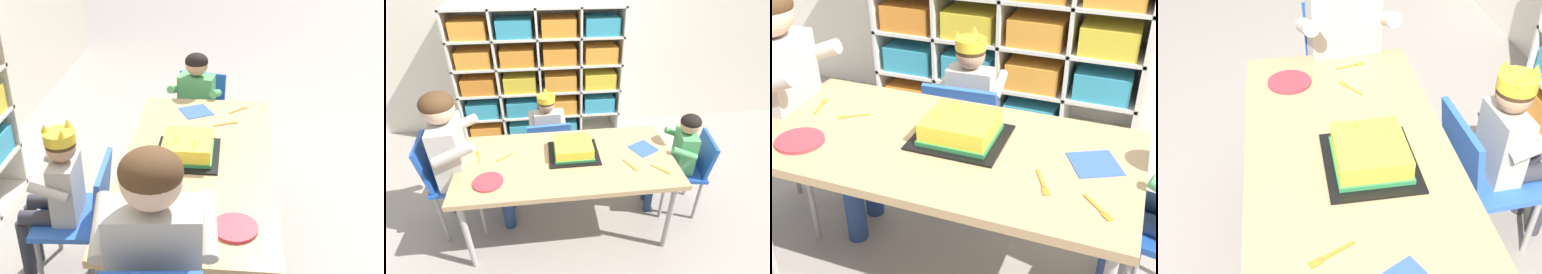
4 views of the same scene
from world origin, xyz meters
The scene contains 14 objects.
ground centered at (0.00, 0.00, 0.00)m, with size 16.00×16.00×0.00m, color gray.
activity_table centered at (0.00, 0.00, 0.55)m, with size 1.38×0.68×0.59m.
classroom_chair_blue centered at (-0.10, 0.52, 0.36)m, with size 0.38×0.36×0.61m.
child_with_crown centered at (-0.11, 0.63, 0.49)m, with size 0.30×0.31×0.80m.
adult_helper_seated centered at (-0.67, 0.09, 0.65)m, with size 0.45×0.43×1.05m.
classroom_chair_guest_side centered at (0.88, 0.07, 0.39)m, with size 0.38×0.37×0.64m.
guest_at_table_side centered at (0.79, 0.08, 0.52)m, with size 0.32×0.32×0.81m.
birthday_cake_on_tray centered at (0.05, 0.05, 0.63)m, with size 0.33×0.29×0.12m.
paper_plate_stack centered at (-0.47, -0.17, 0.60)m, with size 0.17×0.17×0.01m, color #DB333D.
paper_napkin_square centered at (0.52, 0.05, 0.59)m, with size 0.15×0.15×0.00m, color #3356B7.
fork_scattered_mid_table centered at (-0.40, 0.06, 0.59)m, with size 0.11×0.08×0.00m.
fork_near_child_seat centered at (0.39, -0.12, 0.59)m, with size 0.07×0.13×0.00m.
fork_beside_plate_stack centered at (-0.57, 0.10, 0.59)m, with size 0.05×0.13×0.00m.
fork_at_table_front_edge centered at (0.57, -0.18, 0.59)m, with size 0.10×0.10×0.00m.
Camera 1 is at (-1.96, -0.15, 1.76)m, focal length 47.63 mm.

